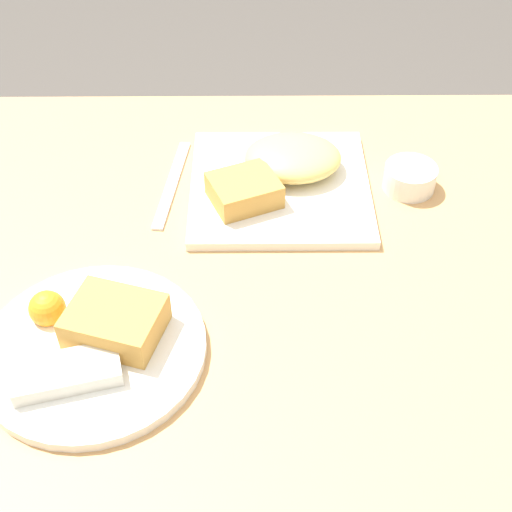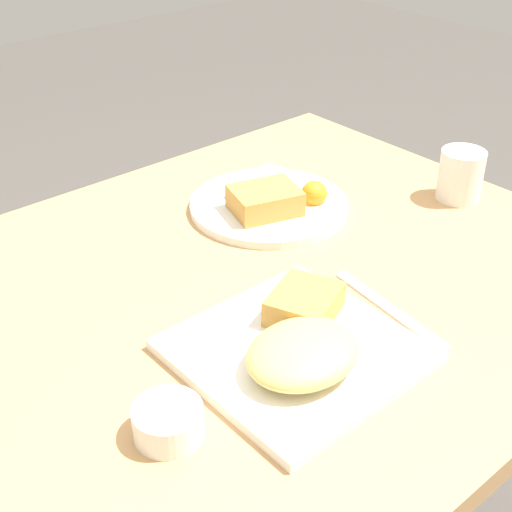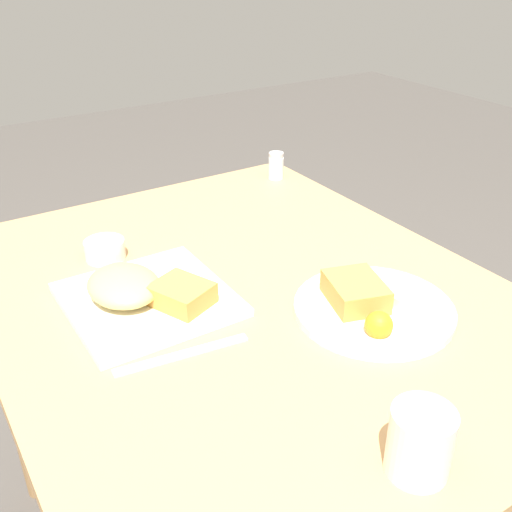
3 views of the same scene
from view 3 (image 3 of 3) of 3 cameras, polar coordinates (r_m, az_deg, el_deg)
The scene contains 7 objects.
dining_table at distance 1.09m, azimuth -0.87°, elevation -7.34°, with size 1.06×0.84×0.74m.
plate_square_near at distance 1.02m, azimuth -10.70°, elevation -3.52°, with size 0.26×0.26×0.06m.
plate_oval_far at distance 1.00m, azimuth 11.00°, elevation -4.60°, with size 0.26×0.26×0.05m.
sauce_ramekin at distance 1.18m, azimuth -14.20°, elevation 0.64°, with size 0.08×0.08×0.04m.
salt_shaker at distance 1.53m, azimuth 1.92°, elevation 8.44°, with size 0.04×0.04×0.07m.
butter_knife at distance 0.90m, azimuth -7.03°, elevation -9.31°, with size 0.04×0.21×0.00m.
coffee_mug at distance 0.74m, azimuth 15.35°, elevation -16.73°, with size 0.07×0.07×0.09m.
Camera 3 is at (0.75, -0.46, 1.29)m, focal length 42.00 mm.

